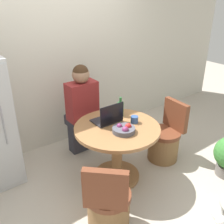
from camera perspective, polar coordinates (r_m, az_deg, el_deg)
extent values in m
plane|color=#B2A899|center=(3.37, 1.62, -15.19)|extent=(12.00, 12.00, 0.00)
cube|color=beige|center=(3.83, -11.20, 11.55)|extent=(7.00, 0.06, 2.60)
cylinder|color=gray|center=(3.04, -22.49, -2.73)|extent=(0.02, 0.02, 0.47)
cylinder|color=olive|center=(3.44, 1.02, -13.58)|extent=(0.57, 0.57, 0.05)
cylinder|color=olive|center=(3.23, 1.07, -8.82)|extent=(0.13, 0.13, 0.64)
cylinder|color=olive|center=(3.05, 1.12, -3.53)|extent=(1.01, 1.01, 0.04)
cylinder|color=brown|center=(3.74, 11.07, -7.39)|extent=(0.42, 0.42, 0.38)
cylinder|color=brown|center=(3.63, 11.36, -4.50)|extent=(0.44, 0.44, 0.06)
cube|color=brown|center=(3.64, 13.71, -0.63)|extent=(0.10, 0.40, 0.40)
cylinder|color=brown|center=(2.76, -0.76, -20.95)|extent=(0.42, 0.42, 0.38)
cylinder|color=brown|center=(2.61, -0.79, -17.66)|extent=(0.44, 0.44, 0.06)
cube|color=brown|center=(2.33, -1.44, -16.54)|extent=(0.33, 0.32, 0.40)
cube|color=#2D2D38|center=(3.87, -7.13, -5.39)|extent=(0.28, 0.16, 0.44)
cube|color=#2D2D38|center=(3.68, -6.90, -1.94)|extent=(0.32, 0.36, 0.14)
cube|color=maroon|center=(3.48, -6.52, 2.39)|extent=(0.40, 0.22, 0.52)
sphere|color=#936B51|center=(3.36, -6.82, 8.06)|extent=(0.22, 0.22, 0.22)
sphere|color=#382314|center=(3.35, -6.85, 8.51)|extent=(0.21, 0.21, 0.21)
cube|color=#232328|center=(3.16, -1.30, -1.82)|extent=(0.33, 0.24, 0.02)
cube|color=black|center=(3.02, -0.01, -0.50)|extent=(0.33, 0.01, 0.24)
cylinder|color=#4C4C56|center=(2.92, 2.56, -3.90)|extent=(0.26, 0.26, 0.05)
sphere|color=red|center=(2.93, 3.55, -3.10)|extent=(0.07, 0.07, 0.07)
sphere|color=#7A2D5B|center=(2.94, 1.63, -3.07)|extent=(0.06, 0.06, 0.06)
sphere|color=#7A2D5B|center=(2.86, 2.91, -3.88)|extent=(0.08, 0.08, 0.08)
cylinder|color=#2D4C84|center=(3.12, 4.91, -1.64)|extent=(0.09, 0.09, 0.08)
cylinder|color=#23602D|center=(3.27, 1.85, 0.64)|extent=(0.08, 0.08, 0.18)
cylinder|color=#23602D|center=(3.22, 1.88, 2.62)|extent=(0.03, 0.03, 0.07)
ellipsoid|color=white|center=(3.16, 21.58, -18.82)|extent=(0.32, 0.34, 0.15)
sphere|color=white|center=(3.01, 22.63, -21.01)|extent=(0.11, 0.11, 0.11)
cylinder|color=white|center=(3.26, 20.93, -16.76)|extent=(0.12, 0.13, 0.11)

